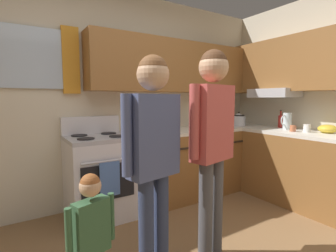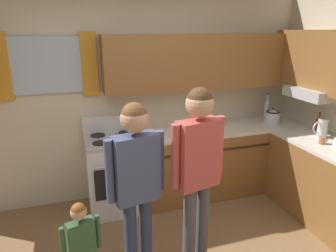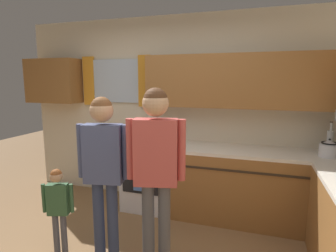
{
  "view_description": "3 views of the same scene",
  "coord_description": "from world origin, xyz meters",
  "px_view_note": "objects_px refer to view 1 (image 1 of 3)",
  "views": [
    {
      "loc": [
        -1.04,
        -1.15,
        1.3
      ],
      "look_at": [
        0.3,
        0.97,
        1.03
      ],
      "focal_mm": 27.07,
      "sensor_mm": 36.0,
      "label": 1
    },
    {
      "loc": [
        -0.65,
        -1.82,
        2.09
      ],
      "look_at": [
        0.14,
        0.64,
        1.28
      ],
      "focal_mm": 32.59,
      "sensor_mm": 36.0,
      "label": 2
    },
    {
      "loc": [
        1.13,
        -1.87,
        1.73
      ],
      "look_at": [
        0.19,
        0.99,
        1.24
      ],
      "focal_mm": 29.77,
      "sensor_mm": 36.0,
      "label": 3
    }
  ],
  "objects_px": {
    "mug_ceramic_white": "(307,128)",
    "cup_terracotta": "(293,128)",
    "stove_oven": "(99,175)",
    "bottle_tall_clear": "(231,115)",
    "mixing_bowl": "(328,129)",
    "small_child": "(92,232)",
    "stovetop_kettle": "(239,119)",
    "bottle_sauce_red": "(280,121)",
    "adult_holding_child": "(153,144)",
    "adult_in_plaid": "(212,131)",
    "water_pitcher": "(287,121)"
  },
  "relations": [
    {
      "from": "adult_holding_child",
      "to": "adult_in_plaid",
      "type": "relative_size",
      "value": 0.95
    },
    {
      "from": "bottle_tall_clear",
      "to": "cup_terracotta",
      "type": "bearing_deg",
      "value": -90.55
    },
    {
      "from": "stove_oven",
      "to": "mug_ceramic_white",
      "type": "relative_size",
      "value": 8.76
    },
    {
      "from": "bottle_sauce_red",
      "to": "mixing_bowl",
      "type": "relative_size",
      "value": 1.13
    },
    {
      "from": "bottle_tall_clear",
      "to": "mixing_bowl",
      "type": "relative_size",
      "value": 1.69
    },
    {
      "from": "adult_holding_child",
      "to": "stove_oven",
      "type": "bearing_deg",
      "value": 90.51
    },
    {
      "from": "bottle_tall_clear",
      "to": "small_child",
      "type": "distance_m",
      "value": 3.04
    },
    {
      "from": "adult_in_plaid",
      "to": "small_child",
      "type": "xyz_separation_m",
      "value": [
        -0.98,
        -0.11,
        -0.49
      ]
    },
    {
      "from": "bottle_sauce_red",
      "to": "stove_oven",
      "type": "bearing_deg",
      "value": 167.38
    },
    {
      "from": "cup_terracotta",
      "to": "bottle_tall_clear",
      "type": "bearing_deg",
      "value": 89.45
    },
    {
      "from": "water_pitcher",
      "to": "stove_oven",
      "type": "bearing_deg",
      "value": 163.02
    },
    {
      "from": "bottle_tall_clear",
      "to": "cup_terracotta",
      "type": "distance_m",
      "value": 1.05
    },
    {
      "from": "stovetop_kettle",
      "to": "small_child",
      "type": "height_order",
      "value": "stovetop_kettle"
    },
    {
      "from": "mug_ceramic_white",
      "to": "cup_terracotta",
      "type": "relative_size",
      "value": 1.15
    },
    {
      "from": "stove_oven",
      "to": "bottle_tall_clear",
      "type": "xyz_separation_m",
      "value": [
        2.17,
        0.16,
        0.57
      ]
    },
    {
      "from": "cup_terracotta",
      "to": "adult_holding_child",
      "type": "distance_m",
      "value": 2.17
    },
    {
      "from": "bottle_tall_clear",
      "to": "mixing_bowl",
      "type": "height_order",
      "value": "bottle_tall_clear"
    },
    {
      "from": "mug_ceramic_white",
      "to": "small_child",
      "type": "bearing_deg",
      "value": -173.41
    },
    {
      "from": "water_pitcher",
      "to": "adult_in_plaid",
      "type": "distance_m",
      "value": 1.86
    },
    {
      "from": "bottle_tall_clear",
      "to": "adult_holding_child",
      "type": "bearing_deg",
      "value": -147.44
    },
    {
      "from": "adult_holding_child",
      "to": "adult_in_plaid",
      "type": "distance_m",
      "value": 0.53
    },
    {
      "from": "bottle_sauce_red",
      "to": "mixing_bowl",
      "type": "height_order",
      "value": "bottle_sauce_red"
    },
    {
      "from": "adult_holding_child",
      "to": "adult_in_plaid",
      "type": "height_order",
      "value": "adult_in_plaid"
    },
    {
      "from": "stove_oven",
      "to": "adult_holding_child",
      "type": "relative_size",
      "value": 0.69
    },
    {
      "from": "bottle_sauce_red",
      "to": "cup_terracotta",
      "type": "height_order",
      "value": "bottle_sauce_red"
    },
    {
      "from": "adult_in_plaid",
      "to": "small_child",
      "type": "bearing_deg",
      "value": -173.83
    },
    {
      "from": "bottle_tall_clear",
      "to": "mixing_bowl",
      "type": "distance_m",
      "value": 1.37
    },
    {
      "from": "stovetop_kettle",
      "to": "adult_in_plaid",
      "type": "height_order",
      "value": "adult_in_plaid"
    },
    {
      "from": "mixing_bowl",
      "to": "adult_in_plaid",
      "type": "xyz_separation_m",
      "value": [
        -1.84,
        -0.03,
        0.11
      ]
    },
    {
      "from": "cup_terracotta",
      "to": "small_child",
      "type": "distance_m",
      "value": 2.67
    },
    {
      "from": "cup_terracotta",
      "to": "mixing_bowl",
      "type": "xyz_separation_m",
      "value": [
        0.22,
        -0.3,
        0.01
      ]
    },
    {
      "from": "water_pitcher",
      "to": "adult_in_plaid",
      "type": "height_order",
      "value": "adult_in_plaid"
    },
    {
      "from": "adult_in_plaid",
      "to": "small_child",
      "type": "distance_m",
      "value": 1.1
    },
    {
      "from": "adult_holding_child",
      "to": "bottle_sauce_red",
      "type": "bearing_deg",
      "value": 15.73
    },
    {
      "from": "mug_ceramic_white",
      "to": "cup_terracotta",
      "type": "xyz_separation_m",
      "value": [
        -0.09,
        0.12,
        -0.01
      ]
    },
    {
      "from": "bottle_sauce_red",
      "to": "adult_holding_child",
      "type": "bearing_deg",
      "value": -164.27
    },
    {
      "from": "mug_ceramic_white",
      "to": "adult_holding_child",
      "type": "height_order",
      "value": "adult_holding_child"
    },
    {
      "from": "adult_in_plaid",
      "to": "stove_oven",
      "type": "bearing_deg",
      "value": 113.59
    },
    {
      "from": "adult_holding_child",
      "to": "mixing_bowl",
      "type": "bearing_deg",
      "value": 0.68
    },
    {
      "from": "bottle_tall_clear",
      "to": "mixing_bowl",
      "type": "xyz_separation_m",
      "value": [
        0.21,
        -1.35,
        -0.09
      ]
    },
    {
      "from": "mug_ceramic_white",
      "to": "bottle_sauce_red",
      "type": "bearing_deg",
      "value": 69.93
    },
    {
      "from": "bottle_sauce_red",
      "to": "bottle_tall_clear",
      "type": "bearing_deg",
      "value": 109.88
    },
    {
      "from": "bottle_sauce_red",
      "to": "adult_holding_child",
      "type": "distance_m",
      "value": 2.5
    },
    {
      "from": "bottle_sauce_red",
      "to": "mug_ceramic_white",
      "type": "relative_size",
      "value": 1.95
    },
    {
      "from": "cup_terracotta",
      "to": "small_child",
      "type": "height_order",
      "value": "cup_terracotta"
    },
    {
      "from": "mug_ceramic_white",
      "to": "mixing_bowl",
      "type": "xyz_separation_m",
      "value": [
        0.13,
        -0.17,
        -0.0
      ]
    },
    {
      "from": "cup_terracotta",
      "to": "mixing_bowl",
      "type": "distance_m",
      "value": 0.37
    },
    {
      "from": "bottle_sauce_red",
      "to": "small_child",
      "type": "bearing_deg",
      "value": -164.64
    },
    {
      "from": "mug_ceramic_white",
      "to": "small_child",
      "type": "xyz_separation_m",
      "value": [
        -2.69,
        -0.31,
        -0.39
      ]
    },
    {
      "from": "bottle_sauce_red",
      "to": "adult_in_plaid",
      "type": "relative_size",
      "value": 0.15
    }
  ]
}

